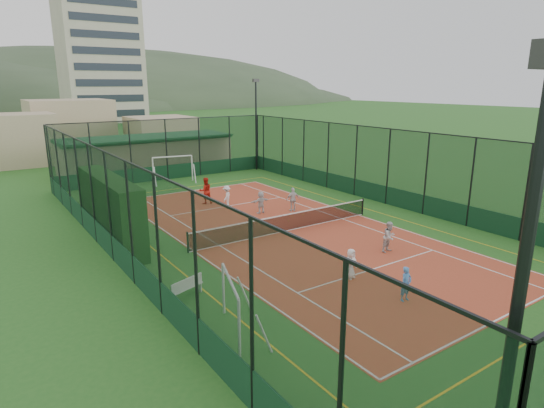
{
  "coord_description": "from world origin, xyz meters",
  "views": [
    {
      "loc": [
        -13.94,
        -19.08,
        7.8
      ],
      "look_at": [
        0.08,
        1.5,
        1.2
      ],
      "focal_mm": 30.0,
      "sensor_mm": 36.0,
      "label": 1
    }
  ],
  "objects_px": {
    "child_near_mid": "(406,284)",
    "child_far_left": "(227,196)",
    "child_near_right": "(389,237)",
    "coach": "(206,191)",
    "apartment_tower": "(99,48)",
    "clubhouse": "(147,153)",
    "floodlight_ne": "(256,125)",
    "child_near_left": "(351,264)",
    "child_far_right": "(293,199)",
    "white_bench": "(185,287)",
    "floodlight_sw": "(506,379)",
    "futsal_goal_near": "(231,307)",
    "futsal_goal_far": "(173,170)",
    "child_far_back": "(261,202)"
  },
  "relations": [
    {
      "from": "apartment_tower",
      "to": "child_far_right",
      "type": "relative_size",
      "value": 19.81
    },
    {
      "from": "apartment_tower",
      "to": "child_near_right",
      "type": "bearing_deg",
      "value": -96.39
    },
    {
      "from": "child_near_mid",
      "to": "clubhouse",
      "type": "bearing_deg",
      "value": 89.58
    },
    {
      "from": "child_near_left",
      "to": "apartment_tower",
      "type": "bearing_deg",
      "value": 72.52
    },
    {
      "from": "apartment_tower",
      "to": "child_near_mid",
      "type": "relative_size",
      "value": 22.67
    },
    {
      "from": "clubhouse",
      "to": "child_near_right",
      "type": "xyz_separation_m",
      "value": [
        2.22,
        -27.31,
        -0.82
      ]
    },
    {
      "from": "floodlight_ne",
      "to": "child_near_left",
      "type": "xyz_separation_m",
      "value": [
        -10.06,
        -23.12,
        -3.48
      ]
    },
    {
      "from": "clubhouse",
      "to": "child_far_left",
      "type": "distance_m",
      "value": 15.71
    },
    {
      "from": "futsal_goal_far",
      "to": "floodlight_ne",
      "type": "bearing_deg",
      "value": 17.8
    },
    {
      "from": "child_far_back",
      "to": "apartment_tower",
      "type": "bearing_deg",
      "value": -101.26
    },
    {
      "from": "futsal_goal_near",
      "to": "coach",
      "type": "height_order",
      "value": "futsal_goal_near"
    },
    {
      "from": "coach",
      "to": "child_near_mid",
      "type": "bearing_deg",
      "value": 98.85
    },
    {
      "from": "white_bench",
      "to": "child_far_right",
      "type": "bearing_deg",
      "value": 16.82
    },
    {
      "from": "futsal_goal_near",
      "to": "apartment_tower",
      "type": "bearing_deg",
      "value": 6.51
    },
    {
      "from": "child_near_mid",
      "to": "child_far_back",
      "type": "relative_size",
      "value": 0.96
    },
    {
      "from": "floodlight_ne",
      "to": "child_near_left",
      "type": "bearing_deg",
      "value": -113.53
    },
    {
      "from": "floodlight_ne",
      "to": "apartment_tower",
      "type": "distance_m",
      "value": 66.39
    },
    {
      "from": "child_far_left",
      "to": "child_near_left",
      "type": "bearing_deg",
      "value": 40.87
    },
    {
      "from": "floodlight_sw",
      "to": "futsal_goal_near",
      "type": "bearing_deg",
      "value": 84.0
    },
    {
      "from": "apartment_tower",
      "to": "white_bench",
      "type": "distance_m",
      "value": 89.72
    },
    {
      "from": "child_near_mid",
      "to": "coach",
      "type": "xyz_separation_m",
      "value": [
        0.19,
        16.95,
        0.23
      ]
    },
    {
      "from": "clubhouse",
      "to": "child_far_left",
      "type": "xyz_separation_m",
      "value": [
        -0.21,
        -15.68,
        -0.86
      ]
    },
    {
      "from": "floodlight_sw",
      "to": "child_far_right",
      "type": "xyz_separation_m",
      "value": [
        11.34,
        19.65,
        -3.36
      ]
    },
    {
      "from": "clubhouse",
      "to": "white_bench",
      "type": "relative_size",
      "value": 10.22
    },
    {
      "from": "child_far_back",
      "to": "futsal_goal_near",
      "type": "bearing_deg",
      "value": 50.08
    },
    {
      "from": "futsal_goal_near",
      "to": "child_far_back",
      "type": "height_order",
      "value": "futsal_goal_near"
    },
    {
      "from": "white_bench",
      "to": "child_near_left",
      "type": "bearing_deg",
      "value": -37.41
    },
    {
      "from": "white_bench",
      "to": "child_near_mid",
      "type": "relative_size",
      "value": 1.12
    },
    {
      "from": "child_far_left",
      "to": "coach",
      "type": "height_order",
      "value": "coach"
    },
    {
      "from": "futsal_goal_near",
      "to": "futsal_goal_far",
      "type": "height_order",
      "value": "futsal_goal_far"
    },
    {
      "from": "child_near_mid",
      "to": "child_far_left",
      "type": "xyz_separation_m",
      "value": [
        0.98,
        15.45,
        0.04
      ]
    },
    {
      "from": "child_near_left",
      "to": "coach",
      "type": "height_order",
      "value": "coach"
    },
    {
      "from": "apartment_tower",
      "to": "coach",
      "type": "distance_m",
      "value": 76.63
    },
    {
      "from": "apartment_tower",
      "to": "futsal_goal_near",
      "type": "bearing_deg",
      "value": -102.38
    },
    {
      "from": "child_near_mid",
      "to": "coach",
      "type": "height_order",
      "value": "coach"
    },
    {
      "from": "floodlight_sw",
      "to": "futsal_goal_near",
      "type": "distance_m",
      "value": 9.7
    },
    {
      "from": "white_bench",
      "to": "futsal_goal_near",
      "type": "xyz_separation_m",
      "value": [
        0.16,
        -3.21,
        0.51
      ]
    },
    {
      "from": "futsal_goal_far",
      "to": "child_near_left",
      "type": "relative_size",
      "value": 2.57
    },
    {
      "from": "floodlight_sw",
      "to": "white_bench",
      "type": "height_order",
      "value": "floodlight_sw"
    },
    {
      "from": "child_near_right",
      "to": "child_far_left",
      "type": "relative_size",
      "value": 1.07
    },
    {
      "from": "child_near_left",
      "to": "child_far_right",
      "type": "height_order",
      "value": "child_far_right"
    },
    {
      "from": "white_bench",
      "to": "apartment_tower",
      "type": "bearing_deg",
      "value": 59.05
    },
    {
      "from": "clubhouse",
      "to": "child_near_mid",
      "type": "distance_m",
      "value": 31.17
    },
    {
      "from": "child_near_left",
      "to": "coach",
      "type": "xyz_separation_m",
      "value": [
        0.47,
        14.33,
        0.26
      ]
    },
    {
      "from": "white_bench",
      "to": "futsal_goal_near",
      "type": "height_order",
      "value": "futsal_goal_near"
    },
    {
      "from": "child_far_left",
      "to": "child_far_right",
      "type": "distance_m",
      "value": 4.4
    },
    {
      "from": "futsal_goal_near",
      "to": "child_near_left",
      "type": "xyz_separation_m",
      "value": [
        6.18,
        0.98,
        -0.28
      ]
    },
    {
      "from": "child_near_right",
      "to": "coach",
      "type": "relative_size",
      "value": 0.84
    },
    {
      "from": "child_near_right",
      "to": "coach",
      "type": "distance_m",
      "value": 13.51
    },
    {
      "from": "apartment_tower",
      "to": "coach",
      "type": "bearing_deg",
      "value": -99.94
    }
  ]
}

